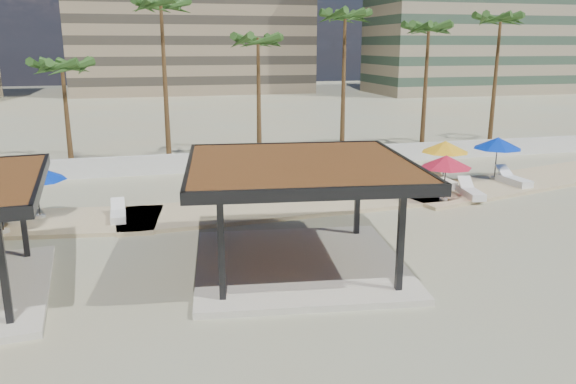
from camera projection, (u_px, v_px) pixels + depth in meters
The scene contains 19 objects.
ground at pixel (281, 264), 20.25m from camera, with size 200.00×200.00×0.00m, color tan.
promenade at pixel (283, 203), 27.90m from camera, with size 44.45×7.97×0.24m.
boundary_wall at pixel (220, 162), 35.09m from camera, with size 56.00×0.30×1.20m, color silver.
building_mid at pixel (190, 3), 90.66m from camera, with size 38.00×16.00×30.40m.
pavilion_central at pixel (300, 205), 19.44m from camera, with size 8.50×8.50×3.85m.
umbrella_c at pixel (446, 162), 27.50m from camera, with size 3.23×3.23×2.26m.
umbrella_d at pixel (498, 143), 31.90m from camera, with size 3.29×3.29×2.42m.
umbrella_e at pixel (445, 147), 31.12m from camera, with size 3.05×3.05×2.34m.
umbrella_f at pixel (35, 173), 24.62m from camera, with size 2.77×2.77×2.36m.
lounger_a at pixel (118, 215), 24.94m from camera, with size 0.69×1.96×0.74m.
lounger_b at pixel (440, 181), 30.87m from camera, with size 0.82×2.45×0.92m.
lounger_c at pixel (471, 192), 28.59m from camera, with size 1.05×2.29×0.84m.
lounger_d at pixel (513, 180), 31.17m from camera, with size 0.95×2.40×0.89m.
palm_c at pixel (62, 70), 33.46m from camera, with size 3.00×3.00×7.28m.
palm_d at pixel (161, 12), 34.79m from camera, with size 3.00×3.00×10.90m.
palm_e at pixel (258, 45), 36.27m from camera, with size 3.00×3.00×8.77m.
palm_f at pixel (345, 22), 37.52m from camera, with size 3.00×3.00×10.38m.
palm_g at pixel (429, 33), 38.77m from camera, with size 3.00×3.00×9.62m.
palm_h at pixel (500, 24), 40.60m from camera, with size 3.00×3.00×10.34m.
Camera 1 is at (-4.45, -18.39, 7.67)m, focal length 35.00 mm.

